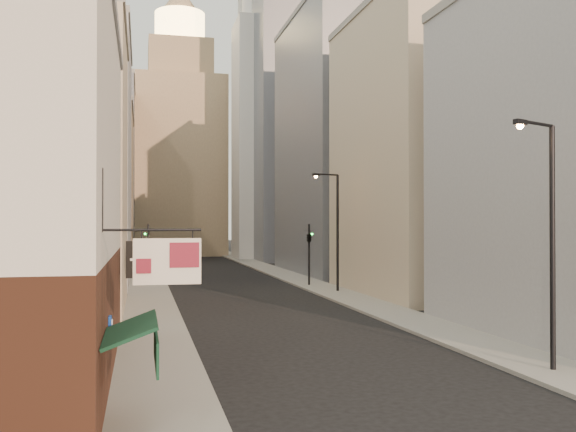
# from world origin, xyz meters

# --- Properties ---
(sidewalk_left) EXTENTS (3.00, 140.00, 0.15)m
(sidewalk_left) POSITION_xyz_m (-6.50, 55.00, 0.07)
(sidewalk_left) COLOR gray
(sidewalk_left) RESTS_ON ground
(sidewalk_right) EXTENTS (3.00, 140.00, 0.15)m
(sidewalk_right) POSITION_xyz_m (6.50, 55.00, 0.07)
(sidewalk_right) COLOR gray
(sidewalk_right) RESTS_ON ground
(near_building_left) EXTENTS (8.30, 23.04, 12.30)m
(near_building_left) POSITION_xyz_m (-10.99, 9.00, 6.02)
(near_building_left) COLOR brown
(near_building_left) RESTS_ON ground
(left_bldg_beige) EXTENTS (8.00, 12.00, 16.00)m
(left_bldg_beige) POSITION_xyz_m (-12.00, 26.00, 8.00)
(left_bldg_beige) COLOR #BEAA8F
(left_bldg_beige) RESTS_ON ground
(left_bldg_grey) EXTENTS (8.00, 16.00, 20.00)m
(left_bldg_grey) POSITION_xyz_m (-12.00, 42.00, 10.00)
(left_bldg_grey) COLOR gray
(left_bldg_grey) RESTS_ON ground
(left_bldg_tan) EXTENTS (8.00, 18.00, 17.00)m
(left_bldg_tan) POSITION_xyz_m (-12.00, 60.00, 8.50)
(left_bldg_tan) COLOR #987E5E
(left_bldg_tan) RESTS_ON ground
(left_bldg_wingrid) EXTENTS (8.00, 20.00, 24.00)m
(left_bldg_wingrid) POSITION_xyz_m (-12.00, 80.00, 12.00)
(left_bldg_wingrid) COLOR gray
(left_bldg_wingrid) RESTS_ON ground
(right_bldg_beige) EXTENTS (8.00, 16.00, 20.00)m
(right_bldg_beige) POSITION_xyz_m (12.00, 30.00, 10.00)
(right_bldg_beige) COLOR #BEAA8F
(right_bldg_beige) RESTS_ON ground
(right_bldg_wingrid) EXTENTS (8.00, 20.00, 26.00)m
(right_bldg_wingrid) POSITION_xyz_m (12.00, 50.00, 13.00)
(right_bldg_wingrid) COLOR gray
(right_bldg_wingrid) RESTS_ON ground
(highrise) EXTENTS (21.00, 23.00, 51.20)m
(highrise) POSITION_xyz_m (18.00, 78.00, 25.66)
(highrise) COLOR gray
(highrise) RESTS_ON ground
(clock_tower) EXTENTS (14.00, 14.00, 44.90)m
(clock_tower) POSITION_xyz_m (-1.00, 92.00, 17.63)
(clock_tower) COLOR #987E5E
(clock_tower) RESTS_ON ground
(white_tower) EXTENTS (8.00, 8.00, 41.50)m
(white_tower) POSITION_xyz_m (10.00, 78.00, 18.61)
(white_tower) COLOR silver
(white_tower) RESTS_ON ground
(streetlamp_near) EXTENTS (2.06, 1.05, 8.40)m
(streetlamp_near) POSITION_xyz_m (6.20, 6.43, 4.80)
(streetlamp_near) COLOR black
(streetlamp_near) RESTS_ON ground
(streetlamp_mid) EXTENTS (2.18, 0.91, 8.64)m
(streetlamp_mid) POSITION_xyz_m (6.66, 32.08, 4.93)
(streetlamp_mid) COLOR black
(streetlamp_mid) RESTS_ON ground
(traffic_light_left) EXTENTS (0.56, 0.46, 5.00)m
(traffic_light_left) POSITION_xyz_m (-6.51, 41.22, 3.43)
(traffic_light_left) COLOR black
(traffic_light_left) RESTS_ON ground
(traffic_light_right) EXTENTS (0.65, 0.64, 5.00)m
(traffic_light_right) POSITION_xyz_m (6.01, 37.00, 3.84)
(traffic_light_right) COLOR black
(traffic_light_right) RESTS_ON ground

